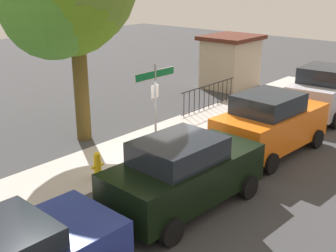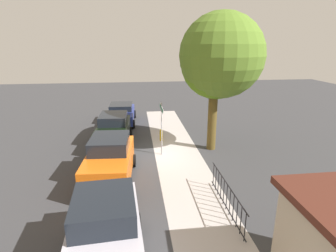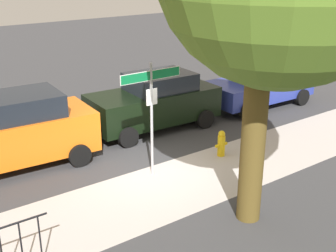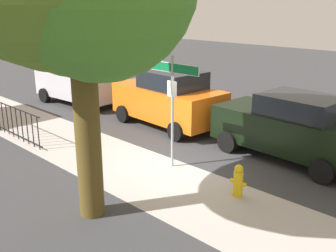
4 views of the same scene
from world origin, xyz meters
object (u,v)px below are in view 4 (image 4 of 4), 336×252
street_sign (172,89)px  car_silver (81,80)px  car_orange (169,99)px  car_black (292,127)px  fire_hydrant (238,181)px

street_sign → car_silver: bearing=-16.6°
street_sign → car_silver: size_ratio=0.71×
street_sign → car_orange: bearing=-44.3°
street_sign → car_black: size_ratio=0.68×
fire_hydrant → car_black: bearing=-84.5°
car_black → fire_hydrant: 3.06m
car_black → car_silver: car_silver is taller
street_sign → car_silver: (7.80, -2.33, -1.12)m
car_orange → car_black: bearing=-174.4°
car_orange → car_silver: 5.12m
car_orange → fire_hydrant: size_ratio=5.58×
car_orange → fire_hydrant: (-4.98, 2.82, -0.63)m
street_sign → fire_hydrant: size_ratio=3.89×
street_sign → fire_hydrant: bearing=175.0°
car_black → car_silver: bearing=5.4°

